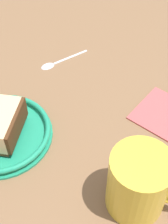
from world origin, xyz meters
The scene contains 6 objects.
ground_plane centered at (0.00, 0.00, -1.58)cm, with size 124.52×124.52×3.16cm, color brown.
small_plate centered at (-7.15, 4.65, 0.93)cm, with size 17.59×17.59×1.88cm.
cake_slice centered at (-6.97, 4.46, 3.36)cm, with size 11.06×10.98×4.73cm.
tea_mug centered at (3.25, -17.98, 5.24)cm, with size 8.95×10.18×10.33cm.
teaspoon centered at (10.90, 15.87, 0.35)cm, with size 11.47×2.15×0.80cm.
folded_napkin centered at (19.14, -8.22, 0.30)cm, with size 10.36×9.43×0.60cm, color #B24C4C.
Camera 1 is at (-15.74, -31.16, 43.88)cm, focal length 51.15 mm.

